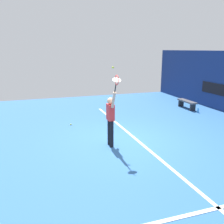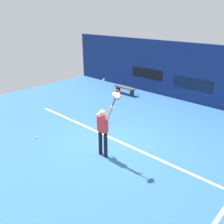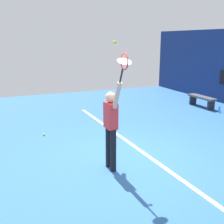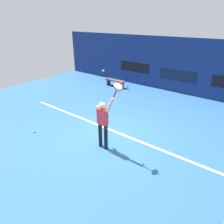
# 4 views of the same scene
# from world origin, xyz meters

# --- Properties ---
(ground_plane) EXTENTS (18.00, 18.00, 0.00)m
(ground_plane) POSITION_xyz_m (0.00, 0.00, 0.00)
(ground_plane) COLOR #2D609E
(sponsor_banner_portside) EXTENTS (2.20, 0.03, 0.60)m
(sponsor_banner_portside) POSITION_xyz_m (-3.00, 6.52, 1.13)
(sponsor_banner_portside) COLOR black
(court_baseline) EXTENTS (10.00, 0.10, 0.01)m
(court_baseline) POSITION_xyz_m (0.00, 0.48, 0.01)
(court_baseline) COLOR white
(court_baseline) RESTS_ON ground_plane
(tennis_player) EXTENTS (0.72, 0.31, 1.96)m
(tennis_player) POSITION_xyz_m (0.29, -0.60, 1.01)
(tennis_player) COLOR black
(tennis_player) RESTS_ON ground_plane
(tennis_racket) EXTENTS (0.41, 0.27, 0.62)m
(tennis_racket) POSITION_xyz_m (0.89, -0.60, 2.31)
(tennis_racket) COLOR black
(tennis_ball) EXTENTS (0.07, 0.07, 0.07)m
(tennis_ball) POSITION_xyz_m (0.27, -0.51, 2.67)
(tennis_ball) COLOR #CCE033
(court_bench) EXTENTS (1.40, 0.36, 0.45)m
(court_bench) POSITION_xyz_m (-3.59, 5.16, 0.34)
(court_bench) COLOR #4C4C51
(court_bench) RESTS_ON ground_plane
(water_bottle) EXTENTS (0.07, 0.07, 0.24)m
(water_bottle) POSITION_xyz_m (-2.58, 5.16, 0.12)
(water_bottle) COLOR #338CD8
(water_bottle) RESTS_ON ground_plane
(spare_ball) EXTENTS (0.07, 0.07, 0.07)m
(spare_ball) POSITION_xyz_m (-2.50, -1.53, 0.03)
(spare_ball) COLOR #CCE033
(spare_ball) RESTS_ON ground_plane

